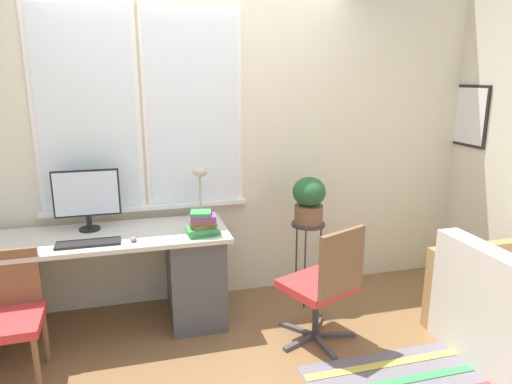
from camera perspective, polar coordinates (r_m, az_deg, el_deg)
The scene contains 12 objects.
ground_plane at distance 3.50m, azimuth -5.22°, elevation -17.62°, with size 14.00×14.00×0.00m, color brown.
wall_back_with_window at distance 3.72m, azimuth -7.95°, elevation 6.62°, with size 9.00×0.12×2.70m.
desk at distance 3.59m, azimuth -20.76°, elevation -10.47°, with size 2.10×0.64×0.74m.
monitor at distance 3.53m, azimuth -20.39°, elevation -0.55°, with size 0.46×0.15×0.45m.
keyboard at distance 3.29m, azimuth -20.22°, elevation -6.03°, with size 0.42×0.14×0.02m.
mouse at distance 3.26m, azimuth -15.08°, elevation -5.67°, with size 0.04×0.07×0.04m.
desk_lamp at distance 3.57m, azimuth -7.00°, elevation 1.11°, with size 0.16×0.16×0.42m.
book_stack at distance 3.27m, azimuth -6.72°, elevation -3.98°, with size 0.24×0.17×0.18m.
desk_chair_wooden at distance 3.24m, azimuth -28.69°, elevation -13.30°, with size 0.42×0.43×0.80m.
office_chair_swivel at distance 3.25m, azimuth 8.51°, elevation -11.26°, with size 0.57×0.57×0.88m.
plant_stand at distance 3.75m, azimuth 6.51°, elevation -5.09°, with size 0.27×0.27×0.69m.
potted_plant at distance 3.67m, azimuth 6.63°, elevation -0.89°, with size 0.26×0.26×0.38m.
Camera 1 is at (-0.47, -2.94, 1.85)m, focal length 32.00 mm.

